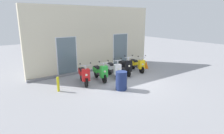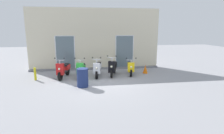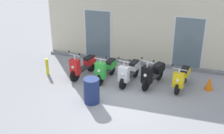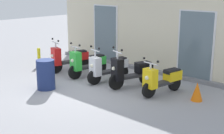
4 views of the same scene
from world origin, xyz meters
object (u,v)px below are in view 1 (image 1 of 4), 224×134
at_px(scooter_green, 100,72).
at_px(traffic_cone, 146,65).
at_px(scooter_white, 114,69).
at_px(scooter_black, 125,66).
at_px(trash_bin, 121,81).
at_px(scooter_yellow, 137,65).
at_px(curb_bollard, 58,84).
at_px(scooter_red, 84,75).

distance_m(scooter_green, traffic_cone, 3.97).
relative_size(scooter_white, scooter_black, 1.02).
xyz_separation_m(traffic_cone, trash_bin, (-3.87, -2.17, 0.19)).
bearing_deg(scooter_yellow, scooter_black, -174.45).
relative_size(scooter_black, traffic_cone, 2.98).
bearing_deg(scooter_white, traffic_cone, 6.63).
distance_m(scooter_black, curb_bollard, 4.35).
bearing_deg(curb_bollard, scooter_yellow, 4.58).
xyz_separation_m(scooter_green, curb_bollard, (-2.48, -0.24, -0.13)).
relative_size(scooter_green, scooter_yellow, 1.03).
distance_m(scooter_black, scooter_yellow, 1.09).
bearing_deg(scooter_black, curb_bollard, -175.67).
bearing_deg(scooter_green, scooter_red, 178.70).
height_order(scooter_white, scooter_black, scooter_black).
xyz_separation_m(scooter_red, curb_bollard, (-1.48, -0.26, -0.13)).
bearing_deg(traffic_cone, curb_bollard, -174.41).
height_order(scooter_red, scooter_green, scooter_red).
distance_m(curb_bollard, traffic_cone, 6.46).
bearing_deg(scooter_yellow, traffic_cone, 10.95).
xyz_separation_m(scooter_white, trash_bin, (-0.87, -1.82, -0.02)).
distance_m(curb_bollard, trash_bin, 2.99).
height_order(scooter_white, traffic_cone, scooter_white).
distance_m(scooter_red, trash_bin, 2.10).
height_order(scooter_green, scooter_yellow, scooter_green).
height_order(scooter_green, curb_bollard, scooter_green).
bearing_deg(trash_bin, traffic_cone, 29.25).
bearing_deg(scooter_white, scooter_yellow, 4.41).
distance_m(scooter_white, scooter_yellow, 2.00).
height_order(scooter_yellow, trash_bin, scooter_yellow).
distance_m(scooter_yellow, traffic_cone, 1.05).
bearing_deg(trash_bin, scooter_green, 92.50).
bearing_deg(trash_bin, scooter_white, 64.52).
xyz_separation_m(curb_bollard, traffic_cone, (6.42, 0.63, -0.09)).
bearing_deg(traffic_cone, scooter_yellow, -169.05).
relative_size(scooter_green, trash_bin, 1.72).
bearing_deg(scooter_green, traffic_cone, 5.62).
relative_size(traffic_cone, trash_bin, 0.58).
bearing_deg(scooter_red, trash_bin, -59.18).
height_order(scooter_red, trash_bin, scooter_red).
bearing_deg(curb_bollard, trash_bin, -31.01).
bearing_deg(traffic_cone, scooter_green, -174.38).
distance_m(scooter_green, curb_bollard, 2.49).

